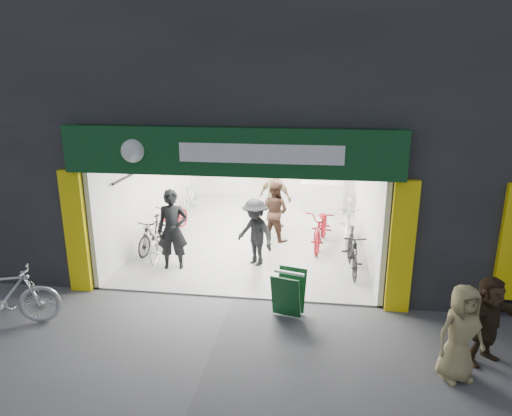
% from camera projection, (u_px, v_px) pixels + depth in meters
% --- Properties ---
extents(ground, '(60.00, 60.00, 0.00)m').
position_uv_depth(ground, '(233.00, 298.00, 9.37)').
color(ground, '#56565B').
rests_on(ground, ground).
extents(building, '(17.00, 10.27, 8.00)m').
position_uv_depth(building, '(295.00, 78.00, 12.78)').
color(building, '#232326').
rests_on(building, ground).
extents(bike_left_front, '(0.63, 1.74, 0.91)m').
position_uv_depth(bike_left_front, '(162.00, 238.00, 11.48)').
color(bike_left_front, silver).
rests_on(bike_left_front, ground).
extents(bike_left_midfront, '(0.65, 1.59, 0.93)m').
position_uv_depth(bike_left_midfront, '(153.00, 235.00, 11.73)').
color(bike_left_midfront, black).
rests_on(bike_left_midfront, ground).
extents(bike_left_midback, '(0.89, 1.77, 0.89)m').
position_uv_depth(bike_left_midback, '(174.00, 219.00, 13.09)').
color(bike_left_midback, maroon).
rests_on(bike_left_midback, ground).
extents(bike_left_back, '(0.50, 1.69, 1.01)m').
position_uv_depth(bike_left_back, '(191.00, 198.00, 15.09)').
color(bike_left_back, '#B9B9BE').
rests_on(bike_left_back, ground).
extents(bike_right_front, '(0.56, 1.73, 1.03)m').
position_uv_depth(bike_right_front, '(352.00, 251.00, 10.47)').
color(bike_right_front, black).
rests_on(bike_right_front, ground).
extents(bike_right_mid, '(0.98, 2.14, 1.08)m').
position_uv_depth(bike_right_mid, '(322.00, 227.00, 12.07)').
color(bike_right_mid, maroon).
rests_on(bike_right_mid, ground).
extents(bike_right_back, '(0.75, 2.05, 1.20)m').
position_uv_depth(bike_right_back, '(348.00, 223.00, 12.18)').
color(bike_right_back, silver).
rests_on(bike_right_back, ground).
extents(parked_bike, '(1.99, 1.18, 1.15)m').
position_uv_depth(parked_bike, '(4.00, 297.00, 8.19)').
color(parked_bike, '#BABBBF').
rests_on(parked_bike, ground).
extents(customer_a, '(0.77, 0.57, 1.93)m').
position_uv_depth(customer_a, '(173.00, 230.00, 10.51)').
color(customer_a, black).
rests_on(customer_a, ground).
extents(customer_b, '(1.01, 0.93, 1.67)m').
position_uv_depth(customer_b, '(275.00, 211.00, 12.41)').
color(customer_b, '#372219').
rests_on(customer_b, ground).
extents(customer_c, '(1.23, 1.14, 1.66)m').
position_uv_depth(customer_c, '(255.00, 233.00, 10.75)').
color(customer_c, black).
rests_on(customer_c, ground).
extents(customer_d, '(1.18, 0.97, 1.89)m').
position_uv_depth(customer_d, '(275.00, 198.00, 13.38)').
color(customer_d, olive).
rests_on(customer_d, ground).
extents(pedestrian_near, '(0.87, 0.71, 1.52)m').
position_uv_depth(pedestrian_near, '(461.00, 333.00, 6.71)').
color(pedestrian_near, '#8F7F53').
rests_on(pedestrian_near, ground).
extents(pedestrian_far, '(1.37, 1.11, 1.46)m').
position_uv_depth(pedestrian_far, '(488.00, 320.00, 7.13)').
color(pedestrian_far, '#362618').
rests_on(pedestrian_far, ground).
extents(sandwich_board, '(0.68, 0.69, 0.86)m').
position_uv_depth(sandwich_board, '(289.00, 292.00, 8.61)').
color(sandwich_board, '#10401B').
rests_on(sandwich_board, ground).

